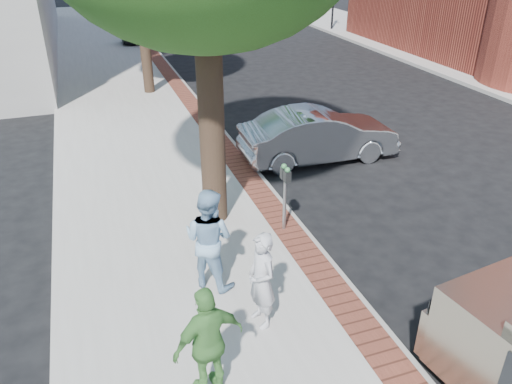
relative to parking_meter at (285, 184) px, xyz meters
name	(u,v)px	position (x,y,z in m)	size (l,w,h in m)	color
ground	(272,265)	(-0.63, -0.94, -1.21)	(120.00, 120.00, 0.00)	black
sidewalk	(138,131)	(-2.13, 7.06, -1.13)	(5.00, 60.00, 0.15)	#9E9991
brick_strip	(205,121)	(0.07, 7.06, -1.05)	(0.60, 60.00, 0.01)	brown
curb	(215,122)	(0.42, 7.06, -1.13)	(0.10, 60.00, 0.15)	gray
signal_near	(143,1)	(0.27, 21.06, 1.05)	(0.70, 0.15, 3.80)	black
parking_meter	(285,184)	(0.00, 0.00, 0.00)	(0.12, 0.32, 1.47)	gray
person_gray	(262,281)	(-1.42, -2.50, -0.23)	(0.60, 0.40, 1.65)	#B9BABF
person_officer	(209,239)	(-1.92, -1.24, -0.12)	(0.91, 0.71, 1.87)	#88B1D2
person_green	(209,342)	(-2.52, -3.52, -0.19)	(1.01, 0.42, 1.73)	#4F9041
sedan_silver	(319,135)	(2.39, 3.34, -0.49)	(1.52, 4.36, 1.44)	#AFB2B6
bg_car	(160,30)	(0.99, 20.69, -0.46)	(1.76, 4.37, 1.49)	black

